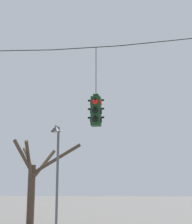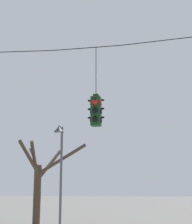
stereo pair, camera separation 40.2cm
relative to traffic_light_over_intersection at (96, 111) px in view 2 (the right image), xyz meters
The scene contains 4 objects.
span_wire 2.66m from the traffic_light_over_intersection, behind, with size 17.89×0.03×0.71m.
traffic_light_over_intersection is the anchor object (origin of this frame).
street_lamp 5.15m from the traffic_light_over_intersection, 120.74° to the left, with size 0.48×0.84×5.21m.
bare_tree 11.23m from the traffic_light_over_intersection, 119.52° to the left, with size 4.52×4.88×5.10m.
Camera 2 is at (2.55, -11.93, 2.19)m, focal length 55.00 mm.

